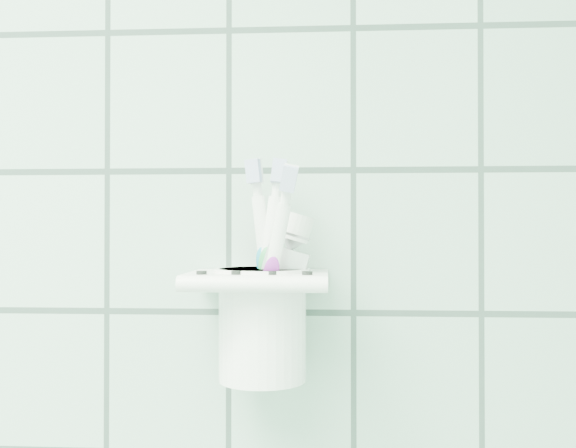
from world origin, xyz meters
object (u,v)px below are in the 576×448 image
Objects in this scene: holder_bracket at (259,282)px; toothpaste_tube at (254,278)px; cup at (262,320)px; toothbrush_blue at (251,263)px; toothbrush_pink at (276,263)px; toothbrush_orange at (253,265)px.

toothpaste_tube reaches higher than holder_bracket.
toothbrush_blue is at bearing -118.23° from cup.
toothbrush_blue is at bearing -113.96° from holder_bracket.
toothpaste_tube is (0.00, 0.01, -0.01)m from toothbrush_blue.
toothbrush_pink is (0.01, 0.01, 0.05)m from cup.
toothbrush_pink is (0.02, 0.01, 0.02)m from holder_bracket.
cup is 0.52× the size of toothbrush_blue.
toothbrush_blue is at bearing -97.08° from toothpaste_tube.
toothbrush_blue reaches higher than toothbrush_orange.
holder_bracket is 0.04m from cup.
cup is at bearing 51.33° from holder_bracket.
toothbrush_pink is at bearing 45.56° from toothbrush_blue.
holder_bracket and cup have the same top height.
cup is 0.52× the size of toothbrush_pink.
toothpaste_tube is at bearing -129.14° from toothbrush_pink.
cup is 0.04m from toothpaste_tube.
cup is at bearing 30.59° from toothbrush_orange.
toothpaste_tube is (0.00, -0.00, -0.01)m from toothbrush_orange.
holder_bracket is at bearing 12.91° from toothbrush_orange.
holder_bracket is 0.03m from toothbrush_pink.
toothbrush_blue reaches higher than holder_bracket.
toothbrush_orange is at bearing -138.12° from toothbrush_pink.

